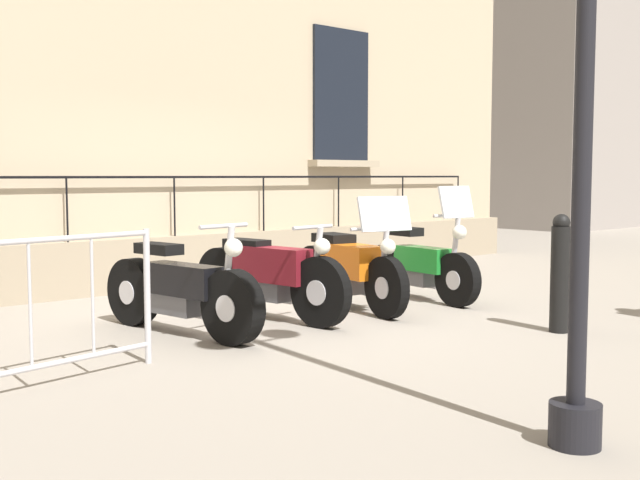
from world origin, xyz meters
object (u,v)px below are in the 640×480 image
(motorcycle_black, at_px, (181,292))
(motorcycle_maroon, at_px, (269,277))
(bollard, at_px, (560,273))
(motorcycle_green, at_px, (421,266))
(motorcycle_orange, at_px, (350,268))

(motorcycle_black, xyz_separation_m, motorcycle_maroon, (-0.08, 1.09, 0.04))
(motorcycle_black, relative_size, bollard, 1.86)
(motorcycle_black, xyz_separation_m, bollard, (2.23, 2.71, 0.16))
(motorcycle_maroon, relative_size, bollard, 1.90)
(motorcycle_green, xyz_separation_m, bollard, (2.11, -0.46, 0.15))
(motorcycle_black, xyz_separation_m, motorcycle_green, (0.12, 3.17, 0.01))
(motorcycle_maroon, height_order, motorcycle_orange, motorcycle_orange)
(motorcycle_maroon, xyz_separation_m, bollard, (2.32, 1.62, 0.12))
(motorcycle_green, bearing_deg, motorcycle_maroon, -95.64)
(motorcycle_maroon, distance_m, motorcycle_orange, 1.03)
(motorcycle_maroon, relative_size, motorcycle_orange, 1.02)
(motorcycle_orange, bearing_deg, motorcycle_green, 84.56)
(motorcycle_black, distance_m, motorcycle_green, 3.18)
(motorcycle_black, distance_m, motorcycle_maroon, 1.09)
(motorcycle_black, distance_m, bollard, 3.51)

